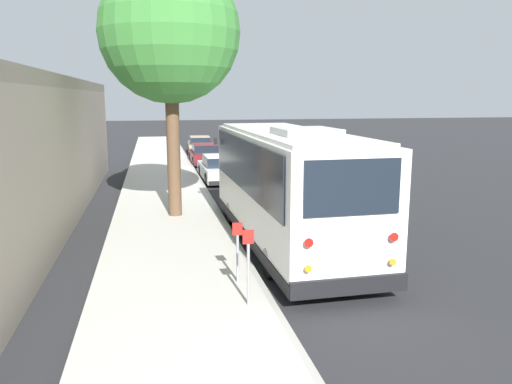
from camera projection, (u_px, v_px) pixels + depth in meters
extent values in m
plane|color=#28282B|center=(294.00, 251.00, 13.76)|extent=(160.00, 160.00, 0.00)
cube|color=beige|center=(171.00, 256.00, 13.08)|extent=(80.00, 3.60, 0.15)
cube|color=#AAA69D|center=(241.00, 252.00, 13.45)|extent=(80.00, 0.14, 0.15)
cube|color=white|center=(287.00, 185.00, 14.10)|extent=(9.05, 2.67, 2.90)
cube|color=black|center=(286.00, 230.00, 14.35)|extent=(9.10, 2.72, 0.28)
cube|color=black|center=(287.00, 163.00, 13.98)|extent=(8.32, 2.74, 1.39)
cube|color=black|center=(252.00, 147.00, 18.31)|extent=(0.07, 2.18, 1.46)
cube|color=black|center=(353.00, 188.00, 9.63)|extent=(0.07, 2.00, 1.11)
cube|color=black|center=(252.00, 129.00, 18.19)|extent=(0.08, 1.79, 0.22)
cube|color=white|center=(287.00, 133.00, 13.82)|extent=(8.50, 2.43, 0.10)
cube|color=silver|center=(306.00, 132.00, 12.26)|extent=(1.68, 1.44, 0.20)
cube|color=black|center=(252.00, 198.00, 18.69)|extent=(0.15, 2.51, 0.36)
cube|color=black|center=(350.00, 286.00, 9.98)|extent=(0.15, 2.51, 0.36)
cylinder|color=red|center=(309.00, 243.00, 9.56)|extent=(0.03, 0.18, 0.18)
cylinder|color=orange|center=(308.00, 269.00, 9.66)|extent=(0.03, 0.14, 0.14)
cylinder|color=red|center=(394.00, 237.00, 9.95)|extent=(0.03, 0.18, 0.18)
cylinder|color=orange|center=(393.00, 262.00, 10.05)|extent=(0.03, 0.14, 0.14)
cube|color=white|center=(230.00, 194.00, 18.52)|extent=(0.05, 0.32, 0.18)
cube|color=white|center=(273.00, 192.00, 18.89)|extent=(0.05, 0.32, 0.18)
cube|color=black|center=(215.00, 141.00, 17.67)|extent=(0.06, 0.10, 0.24)
cylinder|color=black|center=(232.00, 209.00, 16.64)|extent=(1.01, 0.32, 1.00)
cylinder|color=slate|center=(232.00, 209.00, 16.64)|extent=(0.46, 0.33, 0.45)
cylinder|color=black|center=(295.00, 206.00, 17.12)|extent=(1.01, 0.32, 1.00)
cylinder|color=slate|center=(295.00, 206.00, 17.12)|extent=(0.46, 0.33, 0.45)
cylinder|color=black|center=(272.00, 257.00, 11.67)|extent=(1.01, 0.32, 1.00)
cylinder|color=slate|center=(272.00, 257.00, 11.67)|extent=(0.46, 0.33, 0.45)
cylinder|color=black|center=(358.00, 251.00, 12.15)|extent=(1.01, 0.32, 1.00)
cylinder|color=slate|center=(358.00, 251.00, 12.15)|extent=(0.46, 0.33, 0.45)
cube|color=silver|center=(219.00, 171.00, 25.34)|extent=(4.56, 1.79, 0.62)
cube|color=black|center=(219.00, 161.00, 25.12)|extent=(2.17, 1.51, 0.48)
cube|color=silver|center=(219.00, 156.00, 25.07)|extent=(2.08, 1.48, 0.05)
cube|color=black|center=(213.00, 169.00, 27.57)|extent=(0.11, 1.66, 0.20)
cube|color=black|center=(226.00, 183.00, 23.18)|extent=(0.11, 1.66, 0.20)
cylinder|color=black|center=(201.00, 171.00, 26.57)|extent=(0.63, 0.21, 0.63)
cylinder|color=slate|center=(201.00, 171.00, 26.57)|extent=(0.29, 0.22, 0.28)
cylinder|color=black|center=(230.00, 170.00, 26.90)|extent=(0.63, 0.21, 0.63)
cylinder|color=slate|center=(230.00, 170.00, 26.90)|extent=(0.29, 0.22, 0.28)
cylinder|color=black|center=(207.00, 179.00, 23.83)|extent=(0.63, 0.21, 0.63)
cylinder|color=slate|center=(207.00, 179.00, 23.83)|extent=(0.29, 0.22, 0.28)
cylinder|color=black|center=(239.00, 178.00, 24.16)|extent=(0.63, 0.21, 0.63)
cylinder|color=slate|center=(239.00, 178.00, 24.16)|extent=(0.29, 0.22, 0.28)
cube|color=maroon|center=(205.00, 157.00, 31.67)|extent=(4.24, 1.76, 0.61)
cube|color=black|center=(205.00, 148.00, 31.46)|extent=(2.01, 1.51, 0.48)
cube|color=maroon|center=(205.00, 144.00, 31.42)|extent=(1.93, 1.47, 0.05)
cube|color=black|center=(201.00, 156.00, 33.76)|extent=(0.09, 1.68, 0.20)
cube|color=black|center=(209.00, 164.00, 29.66)|extent=(0.09, 1.68, 0.20)
cylinder|color=black|center=(191.00, 157.00, 32.82)|extent=(0.62, 0.20, 0.62)
cylinder|color=slate|center=(191.00, 157.00, 32.82)|extent=(0.28, 0.22, 0.28)
cylinder|color=black|center=(215.00, 156.00, 33.15)|extent=(0.62, 0.20, 0.62)
cylinder|color=slate|center=(215.00, 156.00, 33.15)|extent=(0.28, 0.22, 0.28)
cylinder|color=black|center=(194.00, 162.00, 30.25)|extent=(0.62, 0.20, 0.62)
cylinder|color=slate|center=(194.00, 162.00, 30.25)|extent=(0.28, 0.22, 0.28)
cylinder|color=black|center=(220.00, 161.00, 30.58)|extent=(0.62, 0.20, 0.62)
cylinder|color=slate|center=(220.00, 161.00, 30.58)|extent=(0.28, 0.22, 0.28)
cube|color=tan|center=(200.00, 147.00, 37.31)|extent=(4.39, 1.89, 0.63)
cube|color=black|center=(200.00, 140.00, 37.10)|extent=(2.11, 1.56, 0.48)
cube|color=tan|center=(200.00, 137.00, 37.05)|extent=(2.03, 1.52, 0.05)
cube|color=black|center=(199.00, 147.00, 39.47)|extent=(0.15, 1.65, 0.20)
cube|color=black|center=(202.00, 153.00, 35.24)|extent=(0.15, 1.65, 0.20)
cylinder|color=black|center=(189.00, 148.00, 38.54)|extent=(0.65, 0.23, 0.65)
cylinder|color=slate|center=(189.00, 148.00, 38.54)|extent=(0.30, 0.23, 0.29)
cylinder|color=black|center=(209.00, 147.00, 38.79)|extent=(0.65, 0.23, 0.65)
cylinder|color=slate|center=(209.00, 147.00, 38.79)|extent=(0.30, 0.23, 0.29)
cylinder|color=black|center=(190.00, 151.00, 35.90)|extent=(0.65, 0.23, 0.65)
cylinder|color=slate|center=(190.00, 151.00, 35.90)|extent=(0.30, 0.23, 0.29)
cylinder|color=black|center=(212.00, 151.00, 36.14)|extent=(0.65, 0.23, 0.65)
cylinder|color=slate|center=(212.00, 151.00, 36.14)|extent=(0.30, 0.23, 0.29)
cylinder|color=brown|center=(174.00, 151.00, 16.92)|extent=(0.45, 0.45, 4.49)
sphere|color=#387A33|center=(170.00, 32.00, 16.20)|extent=(4.61, 4.61, 4.61)
cylinder|color=gray|center=(248.00, 275.00, 9.74)|extent=(0.06, 0.06, 1.24)
cube|color=red|center=(248.00, 237.00, 9.60)|extent=(0.02, 0.22, 0.28)
cylinder|color=gray|center=(238.00, 259.00, 10.97)|extent=(0.06, 0.06, 1.07)
cube|color=red|center=(237.00, 229.00, 10.85)|extent=(0.02, 0.22, 0.28)
cube|color=gray|center=(64.00, 82.00, 16.17)|extent=(24.86, 0.30, 0.40)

